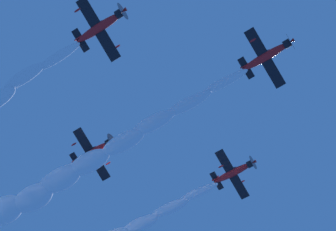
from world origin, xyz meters
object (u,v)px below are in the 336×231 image
at_px(airplane_slot_tail, 94,152).
at_px(airplane_lead, 268,55).
at_px(airplane_right_wingman, 101,26).
at_px(airplane_left_wingman, 234,172).

bearing_deg(airplane_slot_tail, airplane_lead, 47.74).
distance_m(airplane_right_wingman, airplane_slot_tail, 21.39).
relative_size(airplane_right_wingman, airplane_slot_tail, 1.00).
distance_m(airplane_left_wingman, airplane_right_wingman, 33.29).
bearing_deg(airplane_lead, airplane_left_wingman, 178.16).
height_order(airplane_lead, airplane_left_wingman, airplane_left_wingman).
relative_size(airplane_lead, airplane_right_wingman, 1.00).
height_order(airplane_left_wingman, airplane_right_wingman, airplane_left_wingman).
xyz_separation_m(airplane_left_wingman, airplane_slot_tail, (2.28, -22.79, -1.93)).
xyz_separation_m(airplane_left_wingman, airplane_right_wingman, (23.64, -23.26, -2.87)).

